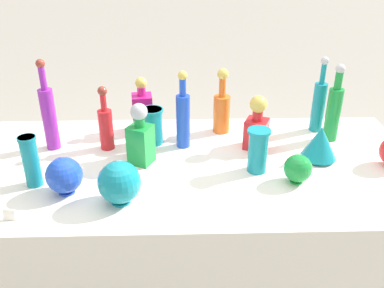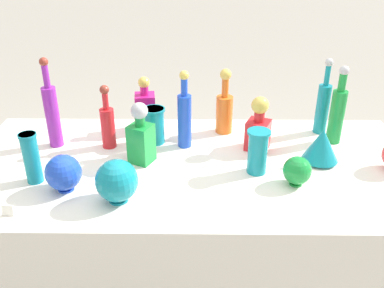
% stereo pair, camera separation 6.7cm
% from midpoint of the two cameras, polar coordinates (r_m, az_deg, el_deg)
% --- Properties ---
extents(ground_plane, '(40.00, 40.00, 0.00)m').
position_cam_midpoint_polar(ground_plane, '(2.42, -0.83, -18.40)').
color(ground_plane, '#A0998C').
extents(display_table, '(2.08, 0.99, 0.76)m').
position_cam_midpoint_polar(display_table, '(1.95, -0.96, -4.51)').
color(display_table, white).
rests_on(display_table, ground).
extents(tall_bottle_0, '(0.07, 0.07, 0.39)m').
position_cam_midpoint_polar(tall_bottle_0, '(2.20, 17.56, 4.40)').
color(tall_bottle_0, '#198C38').
rests_on(tall_bottle_0, display_table).
extents(tall_bottle_1, '(0.07, 0.07, 0.38)m').
position_cam_midpoint_polar(tall_bottle_1, '(2.04, -2.15, 3.68)').
color(tall_bottle_1, blue).
rests_on(tall_bottle_1, display_table).
extents(tall_bottle_2, '(0.07, 0.07, 0.39)m').
position_cam_midpoint_polar(tall_bottle_2, '(2.29, 15.76, 5.27)').
color(tall_bottle_2, teal).
rests_on(tall_bottle_2, display_table).
extents(tall_bottle_3, '(0.07, 0.07, 0.32)m').
position_cam_midpoint_polar(tall_bottle_3, '(2.08, -12.34, 2.48)').
color(tall_bottle_3, red).
rests_on(tall_bottle_3, display_table).
extents(tall_bottle_4, '(0.07, 0.07, 0.44)m').
position_cam_midpoint_polar(tall_bottle_4, '(2.13, -19.42, 3.72)').
color(tall_bottle_4, purple).
rests_on(tall_bottle_4, display_table).
extents(tall_bottle_5, '(0.09, 0.09, 0.34)m').
position_cam_midpoint_polar(tall_bottle_5, '(2.20, 3.12, 4.79)').
color(tall_bottle_5, orange).
rests_on(tall_bottle_5, display_table).
extents(square_decanter_0, '(0.11, 0.11, 0.29)m').
position_cam_midpoint_polar(square_decanter_0, '(2.23, -7.49, 4.56)').
color(square_decanter_0, '#C61972').
rests_on(square_decanter_0, display_table).
extents(square_decanter_1, '(0.13, 0.13, 0.29)m').
position_cam_midpoint_polar(square_decanter_1, '(1.92, -7.87, 0.88)').
color(square_decanter_1, '#198C38').
rests_on(square_decanter_1, display_table).
extents(square_decanter_2, '(0.14, 0.14, 0.27)m').
position_cam_midpoint_polar(square_decanter_2, '(2.05, 7.72, 2.45)').
color(square_decanter_2, red).
rests_on(square_decanter_2, display_table).
extents(slender_vase_0, '(0.11, 0.11, 0.18)m').
position_cam_midpoint_polar(slender_vase_0, '(2.10, -6.20, 2.52)').
color(slender_vase_0, teal).
rests_on(slender_vase_0, display_table).
extents(slender_vase_1, '(0.10, 0.10, 0.20)m').
position_cam_midpoint_polar(slender_vase_1, '(1.86, 7.77, -0.69)').
color(slender_vase_1, teal).
rests_on(slender_vase_1, display_table).
extents(slender_vase_2, '(0.07, 0.07, 0.22)m').
position_cam_midpoint_polar(slender_vase_2, '(1.87, -21.67, -2.00)').
color(slender_vase_2, teal).
rests_on(slender_vase_2, display_table).
extents(fluted_vase_0, '(0.16, 0.16, 0.16)m').
position_cam_midpoint_polar(fluted_vase_0, '(2.02, 15.80, 0.18)').
color(fluted_vase_0, teal).
rests_on(fluted_vase_0, display_table).
extents(round_bowl_0, '(0.17, 0.17, 0.18)m').
position_cam_midpoint_polar(round_bowl_0, '(1.67, -10.79, -5.06)').
color(round_bowl_0, teal).
rests_on(round_bowl_0, display_table).
extents(round_bowl_2, '(0.12, 0.12, 0.13)m').
position_cam_midpoint_polar(round_bowl_2, '(1.83, 12.92, -3.21)').
color(round_bowl_2, '#198C38').
rests_on(round_bowl_2, display_table).
extents(round_bowl_3, '(0.15, 0.15, 0.16)m').
position_cam_midpoint_polar(round_bowl_3, '(1.79, -17.69, -4.02)').
color(round_bowl_3, blue).
rests_on(round_bowl_3, display_table).
extents(price_tag_left, '(0.05, 0.02, 0.04)m').
position_cam_midpoint_polar(price_tag_left, '(1.74, -24.22, -8.62)').
color(price_tag_left, white).
rests_on(price_tag_left, display_table).
extents(cardboard_box_behind_left, '(0.54, 0.44, 0.38)m').
position_cam_midpoint_polar(cardboard_box_behind_left, '(3.14, 1.76, -2.94)').
color(cardboard_box_behind_left, tan).
rests_on(cardboard_box_behind_left, ground).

